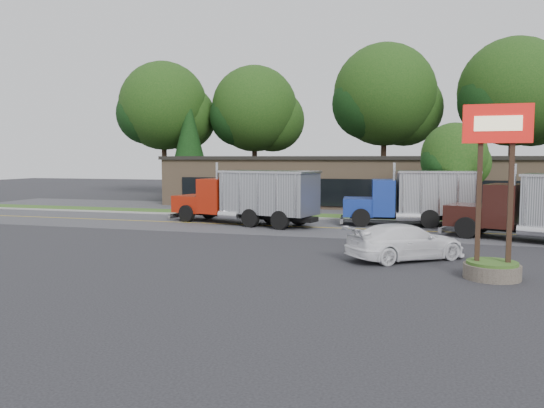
# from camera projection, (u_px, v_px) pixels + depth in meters

# --- Properties ---
(ground) EXTENTS (140.00, 140.00, 0.00)m
(ground) POSITION_uv_depth(u_px,v_px,m) (232.00, 251.00, 23.59)
(ground) COLOR #343439
(ground) RESTS_ON ground
(road) EXTENTS (60.00, 8.00, 0.02)m
(road) POSITION_uv_depth(u_px,v_px,m) (284.00, 226.00, 32.20)
(road) COLOR #55555A
(road) RESTS_ON ground
(center_line) EXTENTS (60.00, 0.12, 0.01)m
(center_line) POSITION_uv_depth(u_px,v_px,m) (284.00, 226.00, 32.20)
(center_line) COLOR gold
(center_line) RESTS_ON ground
(curb) EXTENTS (60.00, 0.30, 0.12)m
(curb) POSITION_uv_depth(u_px,v_px,m) (299.00, 219.00, 36.22)
(curb) COLOR #9E9E99
(curb) RESTS_ON ground
(grass_verge) EXTENTS (60.00, 3.40, 0.03)m
(grass_verge) POSITION_uv_depth(u_px,v_px,m) (305.00, 216.00, 37.94)
(grass_verge) COLOR #2E4E1B
(grass_verge) RESTS_ON ground
(far_parking) EXTENTS (60.00, 7.00, 0.02)m
(far_parking) POSITION_uv_depth(u_px,v_px,m) (319.00, 209.00, 42.73)
(far_parking) COLOR #55555A
(far_parking) RESTS_ON ground
(strip_mall) EXTENTS (32.00, 12.00, 4.00)m
(strip_mall) POSITION_uv_depth(u_px,v_px,m) (354.00, 182.00, 47.74)
(strip_mall) COLOR #8A6E54
(strip_mall) RESTS_ON ground
(bilo_sign) EXTENTS (2.20, 1.90, 5.95)m
(bilo_sign) POSITION_uv_depth(u_px,v_px,m) (494.00, 220.00, 18.11)
(bilo_sign) COLOR #6B6054
(bilo_sign) RESTS_ON ground
(tree_far_a) EXTENTS (10.38, 9.77, 14.81)m
(tree_far_a) POSITION_uv_depth(u_px,v_px,m) (165.00, 110.00, 59.01)
(tree_far_a) COLOR #382619
(tree_far_a) RESTS_ON ground
(tree_far_b) EXTENTS (9.97, 9.38, 14.22)m
(tree_far_b) POSITION_uv_depth(u_px,v_px,m) (256.00, 113.00, 58.18)
(tree_far_b) COLOR #382619
(tree_far_b) RESTS_ON ground
(tree_far_c) EXTENTS (11.08, 10.43, 15.80)m
(tree_far_c) POSITION_uv_depth(u_px,v_px,m) (386.00, 100.00, 54.22)
(tree_far_c) COLOR #382619
(tree_far_c) RESTS_ON ground
(tree_far_d) EXTENTS (10.82, 10.19, 15.44)m
(tree_far_d) POSITION_uv_depth(u_px,v_px,m) (515.00, 97.00, 49.95)
(tree_far_d) COLOR #382619
(tree_far_d) RESTS_ON ground
(evergreen_left) EXTENTS (4.68, 4.68, 10.63)m
(evergreen_left) POSITION_uv_depth(u_px,v_px,m) (189.00, 142.00, 56.23)
(evergreen_left) COLOR #382619
(evergreen_left) RESTS_ON ground
(tree_verge) EXTENTS (4.54, 4.27, 6.47)m
(tree_verge) POSITION_uv_depth(u_px,v_px,m) (455.00, 158.00, 34.84)
(tree_verge) COLOR #382619
(tree_verge) RESTS_ON ground
(dump_truck_red) EXTENTS (10.13, 5.00, 3.36)m
(dump_truck_red) POSITION_uv_depth(u_px,v_px,m) (251.00, 196.00, 32.88)
(dump_truck_red) COLOR black
(dump_truck_red) RESTS_ON ground
(dump_truck_blue) EXTENTS (8.20, 3.52, 3.36)m
(dump_truck_blue) POSITION_uv_depth(u_px,v_px,m) (417.00, 196.00, 32.31)
(dump_truck_blue) COLOR black
(dump_truck_blue) RESTS_ON ground
(rally_car) EXTENTS (5.25, 4.69, 1.46)m
(rally_car) POSITION_uv_depth(u_px,v_px,m) (406.00, 242.00, 21.65)
(rally_car) COLOR white
(rally_car) RESTS_ON ground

